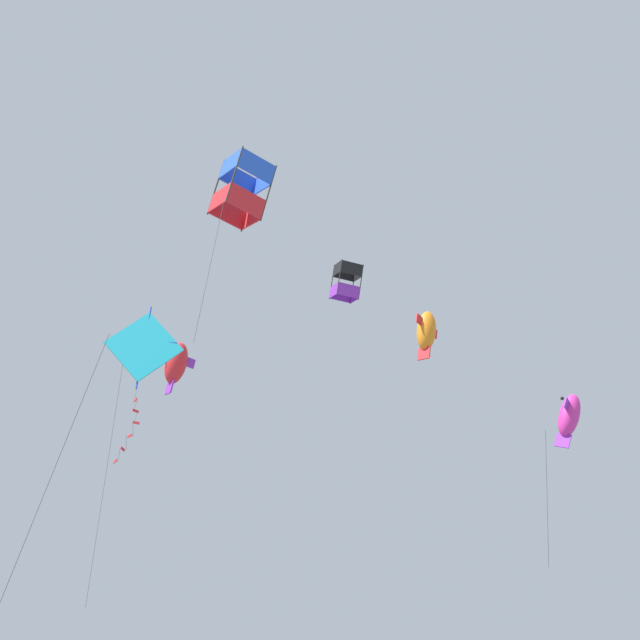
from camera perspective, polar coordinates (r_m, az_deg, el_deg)
The scene contains 6 objects.
kite_diamond_highest at distance 19.12m, azimuth -14.22°, elevation -2.24°, with size 3.39×2.63×9.63m.
kite_fish_far_centre at distance 28.21m, azimuth 8.65°, elevation -0.88°, with size 1.32×1.43×2.24m.
kite_box_near_left at distance 21.87m, azimuth -6.37°, elevation 10.49°, with size 2.27×2.15×6.57m.
kite_fish_near_right at distance 22.52m, azimuth 19.62°, elevation -7.35°, with size 2.05×1.53×4.99m.
kite_box_low_drifter at distance 32.62m, azimuth 2.15°, elevation 3.12°, with size 1.90×2.05×2.02m.
kite_fish_mid_left at distance 29.37m, azimuth -11.64°, elevation -3.47°, with size 3.42×3.15×10.14m.
Camera 1 is at (4.81, -19.65, 13.36)m, focal length 39.30 mm.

